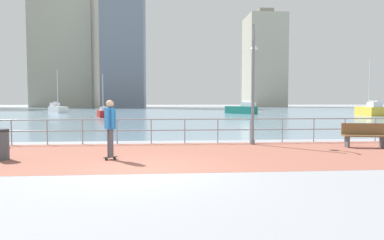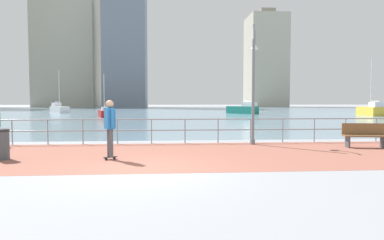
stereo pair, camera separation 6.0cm
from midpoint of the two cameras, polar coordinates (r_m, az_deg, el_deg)
name	(u,v)px [view 2 (the right image)]	position (r m, az deg, el deg)	size (l,w,h in m)	color
ground	(163,113)	(48.64, -5.01, 1.17)	(220.00, 220.00, 0.00)	gray
brick_paving	(147,155)	(11.15, -7.48, -5.91)	(28.00, 5.82, 0.01)	#935647
harbor_water	(163,111)	(58.93, -4.88, 1.54)	(180.00, 88.00, 0.00)	#6B899E
waterfront_railing	(151,126)	(13.95, -6.83, -1.09)	(25.25, 0.06, 1.04)	#8C99A3
lamppost	(254,79)	(13.95, 10.63, 6.93)	(0.45, 0.79, 4.85)	slate
skateboarder	(110,124)	(10.30, -13.72, -0.64)	(0.40, 0.53, 1.80)	black
trash_bin	(1,144)	(11.59, -29.71, -3.63)	(0.46, 0.46, 0.93)	#474C51
park_bench	(365,135)	(14.33, 27.56, -2.30)	(1.65, 0.71, 0.92)	brown
sailboat_blue	(59,109)	(53.58, -21.77, 1.79)	(3.80, 4.49, 6.37)	white
sailboat_red	(104,113)	(38.01, -14.71, 1.17)	(1.99, 3.55, 4.76)	#B21E1E
sailboat_ivory	(243,109)	(46.98, 8.76, 1.86)	(3.97, 4.81, 6.77)	#197266
sailboat_white	(371,110)	(46.34, 28.36, 1.50)	(2.26, 5.09, 6.90)	gold
tower_glass	(266,61)	(107.35, 12.51, 9.78)	(11.17, 12.16, 29.83)	#B2AD99
tower_brick	(125,28)	(97.76, -11.34, 15.18)	(11.51, 10.80, 45.79)	slate
tower_beige	(68,46)	(108.81, -20.43, 11.73)	(17.48, 14.03, 37.99)	#B2AD99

